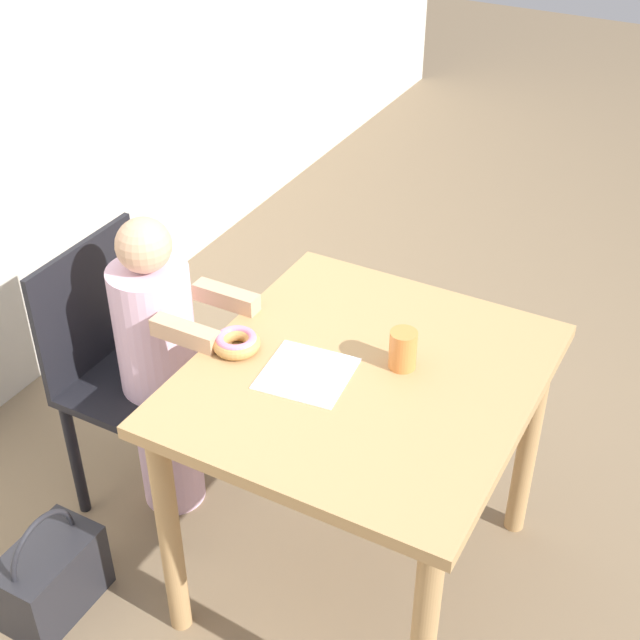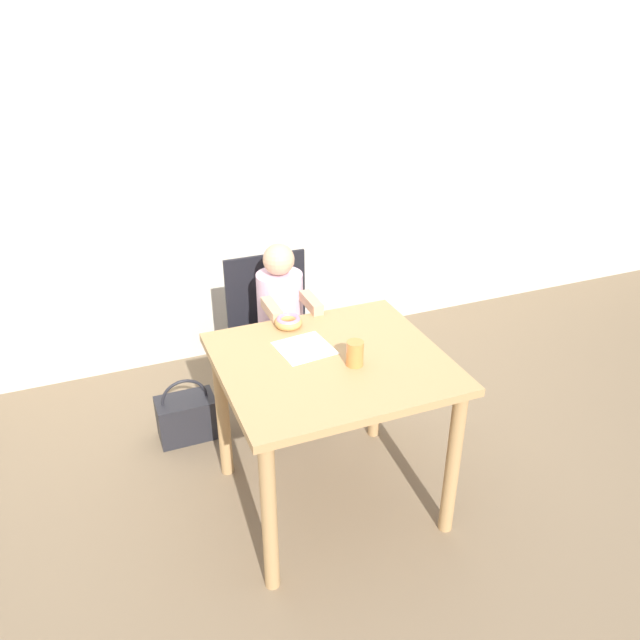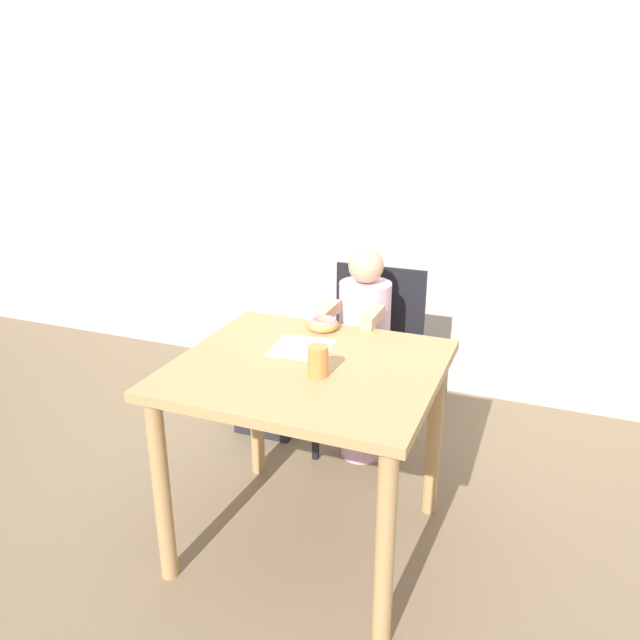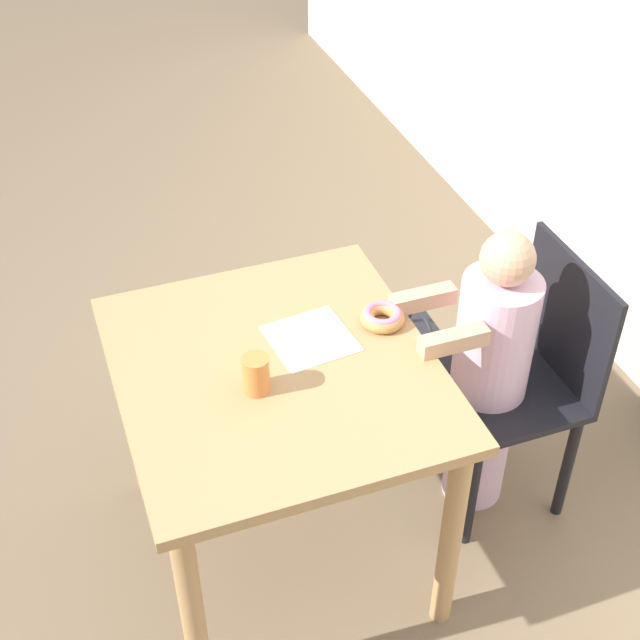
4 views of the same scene
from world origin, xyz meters
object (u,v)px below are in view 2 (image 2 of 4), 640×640
child_figure (281,337)px  donut (288,321)px  cup (355,353)px  handbag (187,416)px  chair (274,334)px

child_figure → donut: child_figure is taller
donut → cup: cup is taller
child_figure → donut: size_ratio=8.12×
donut → handbag: (-0.45, 0.37, -0.65)m
donut → cup: size_ratio=1.19×
donut → handbag: donut is taller
donut → handbag: 0.87m
child_figure → cup: child_figure is taller
chair → donut: 0.54m
donut → cup: 0.43m
child_figure → cup: size_ratio=9.67×
chair → cup: size_ratio=8.31×
chair → handbag: bearing=-171.9°
handbag → donut: bearing=-39.5°
handbag → cup: (0.59, -0.77, 0.68)m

